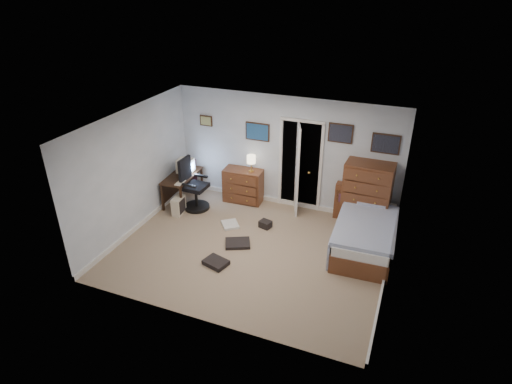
% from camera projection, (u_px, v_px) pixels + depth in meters
% --- Properties ---
extents(floor, '(5.00, 4.00, 0.02)m').
position_uv_depth(floor, '(251.00, 250.00, 8.21)').
color(floor, tan).
rests_on(floor, ground).
extents(computer_desk, '(0.61, 1.19, 0.67)m').
position_uv_depth(computer_desk, '(179.00, 180.00, 9.74)').
color(computer_desk, '#311E10').
rests_on(computer_desk, floor).
extents(crt_monitor, '(0.36, 0.34, 0.32)m').
position_uv_depth(crt_monitor, '(185.00, 166.00, 9.69)').
color(crt_monitor, beige).
rests_on(crt_monitor, computer_desk).
extents(keyboard, '(0.16, 0.36, 0.02)m').
position_uv_depth(keyboard, '(181.00, 182.00, 9.29)').
color(keyboard, beige).
rests_on(keyboard, computer_desk).
extents(pc_tower, '(0.20, 0.38, 0.40)m').
position_uv_depth(pc_tower, '(179.00, 205.00, 9.34)').
color(pc_tower, beige).
rests_on(pc_tower, floor).
extents(office_chair, '(0.59, 0.59, 1.18)m').
position_uv_depth(office_chair, '(193.00, 190.00, 9.46)').
color(office_chair, black).
rests_on(office_chair, floor).
extents(media_stack, '(0.15, 0.15, 0.76)m').
position_uv_depth(media_stack, '(195.00, 172.00, 10.49)').
color(media_stack, maroon).
rests_on(media_stack, floor).
extents(low_dresser, '(0.90, 0.49, 0.78)m').
position_uv_depth(low_dresser, '(243.00, 185.00, 9.79)').
color(low_dresser, brown).
rests_on(low_dresser, floor).
extents(table_lamp, '(0.21, 0.21, 0.38)m').
position_uv_depth(table_lamp, '(251.00, 160.00, 9.42)').
color(table_lamp, gold).
rests_on(table_lamp, low_dresser).
extents(doorway, '(0.96, 1.12, 2.05)m').
position_uv_depth(doorway, '(304.00, 161.00, 9.50)').
color(doorway, black).
rests_on(doorway, floor).
extents(tall_dresser, '(0.97, 0.59, 1.39)m').
position_uv_depth(tall_dresser, '(367.00, 195.00, 8.72)').
color(tall_dresser, brown).
rests_on(tall_dresser, floor).
extents(headboard_bookcase, '(0.89, 0.25, 0.80)m').
position_uv_depth(headboard_bookcase, '(356.00, 202.00, 9.01)').
color(headboard_bookcase, brown).
rests_on(headboard_bookcase, floor).
extents(bed, '(1.15, 2.06, 0.66)m').
position_uv_depth(bed, '(365.00, 234.00, 8.12)').
color(bed, brown).
rests_on(bed, floor).
extents(wall_posters, '(4.38, 0.04, 0.60)m').
position_uv_depth(wall_posters, '(312.00, 135.00, 8.84)').
color(wall_posters, '#331E11').
rests_on(wall_posters, floor).
extents(floor_clutter, '(1.08, 1.86, 0.15)m').
position_uv_depth(floor_clutter, '(235.00, 242.00, 8.37)').
color(floor_clutter, black).
rests_on(floor_clutter, floor).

